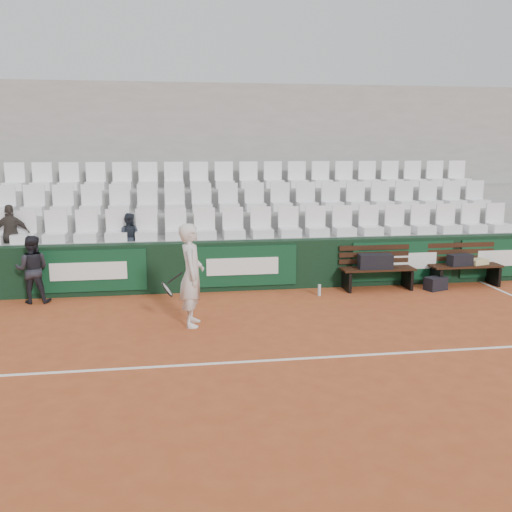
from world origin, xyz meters
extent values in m
plane|color=#AD4C27|center=(0.00, 0.00, 0.00)|extent=(80.00, 80.00, 0.00)
cube|color=white|center=(0.00, 0.00, 0.00)|extent=(18.00, 0.06, 0.01)
cube|color=black|center=(0.00, 4.00, 0.50)|extent=(18.00, 0.30, 1.00)
cube|color=#0C381E|center=(-3.20, 3.83, 0.52)|extent=(2.20, 0.04, 0.82)
cube|color=#0C381E|center=(-0.20, 3.83, 0.52)|extent=(2.20, 0.04, 0.82)
cube|color=#0C381E|center=(3.20, 3.83, 0.52)|extent=(2.20, 0.04, 0.82)
cube|color=#0C381E|center=(5.60, 3.83, 0.52)|extent=(2.20, 0.04, 0.82)
cube|color=gray|center=(0.00, 4.62, 0.50)|extent=(18.00, 0.95, 1.00)
cube|color=#969693|center=(0.00, 5.58, 0.72)|extent=(18.00, 0.95, 1.45)
cube|color=#959592|center=(0.00, 6.53, 0.95)|extent=(18.00, 0.95, 1.90)
cube|color=#999996|center=(0.00, 7.15, 2.20)|extent=(18.00, 0.30, 4.40)
cube|color=white|center=(0.00, 4.45, 1.31)|extent=(11.90, 0.44, 0.63)
cube|color=white|center=(0.00, 5.40, 1.77)|extent=(11.90, 0.44, 0.63)
cube|color=white|center=(0.00, 6.35, 2.21)|extent=(11.90, 0.44, 0.63)
cube|color=black|center=(2.55, 3.57, 0.23)|extent=(1.50, 0.56, 0.45)
cube|color=black|center=(4.48, 3.59, 0.23)|extent=(1.50, 0.56, 0.45)
cube|color=black|center=(2.48, 3.53, 0.60)|extent=(0.70, 0.34, 0.29)
cube|color=black|center=(4.33, 3.55, 0.57)|extent=(0.53, 0.32, 0.23)
cube|color=#C6BA80|center=(4.77, 3.61, 0.50)|extent=(0.44, 0.37, 0.11)
cube|color=black|center=(3.72, 3.34, 0.13)|extent=(0.50, 0.40, 0.27)
cylinder|color=silver|center=(1.25, 3.25, 0.11)|extent=(0.06, 0.06, 0.23)
cylinder|color=silver|center=(3.67, 3.34, 0.13)|extent=(0.07, 0.07, 0.26)
imported|color=silver|center=(-1.29, 1.76, 0.84)|extent=(0.46, 0.65, 1.69)
torus|color=black|center=(-1.69, 1.76, 0.62)|extent=(0.19, 0.30, 0.26)
cylinder|color=black|center=(-1.56, 1.76, 0.81)|extent=(0.26, 0.03, 0.20)
imported|color=black|center=(-4.18, 3.58, 0.64)|extent=(0.63, 0.49, 1.28)
imported|color=#352F2A|center=(-4.74, 4.50, 1.61)|extent=(0.75, 0.41, 1.21)
imported|color=#1E242E|center=(-2.46, 4.50, 1.50)|extent=(0.57, 0.50, 1.01)
camera|label=1|loc=(-1.61, -7.30, 2.91)|focal=40.00mm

